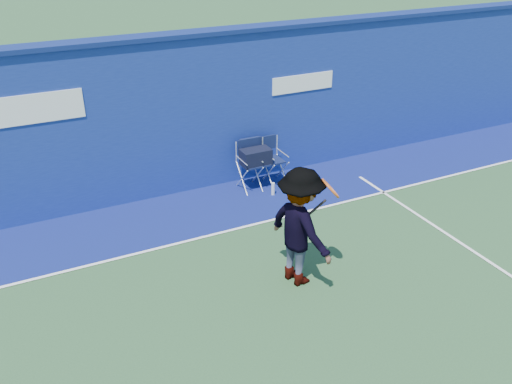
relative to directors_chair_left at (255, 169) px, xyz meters
name	(u,v)px	position (x,y,z in m)	size (l,w,h in m)	color
ground	(248,377)	(-2.29, -4.55, -0.42)	(80.00, 80.00, 0.00)	#294D2B
stadium_wall	(127,122)	(-2.30, 0.65, 1.13)	(24.00, 0.50, 3.08)	navy
out_of_bounds_strip	(152,222)	(-2.29, -0.45, -0.42)	(24.00, 1.80, 0.01)	navy
court_lines	(229,345)	(-2.29, -3.95, -0.41)	(24.00, 12.00, 0.01)	white
directors_chair_left	(255,169)	(0.00, 0.00, 0.00)	(0.59, 0.54, 0.99)	silver
directors_chair_right	(270,170)	(0.35, 0.02, -0.12)	(0.58, 0.52, 0.96)	silver
water_bottle	(273,189)	(0.18, -0.45, -0.29)	(0.07, 0.07, 0.26)	silver
tennis_player	(300,227)	(-0.77, -3.10, 0.50)	(1.03, 1.31, 1.84)	#EA4738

